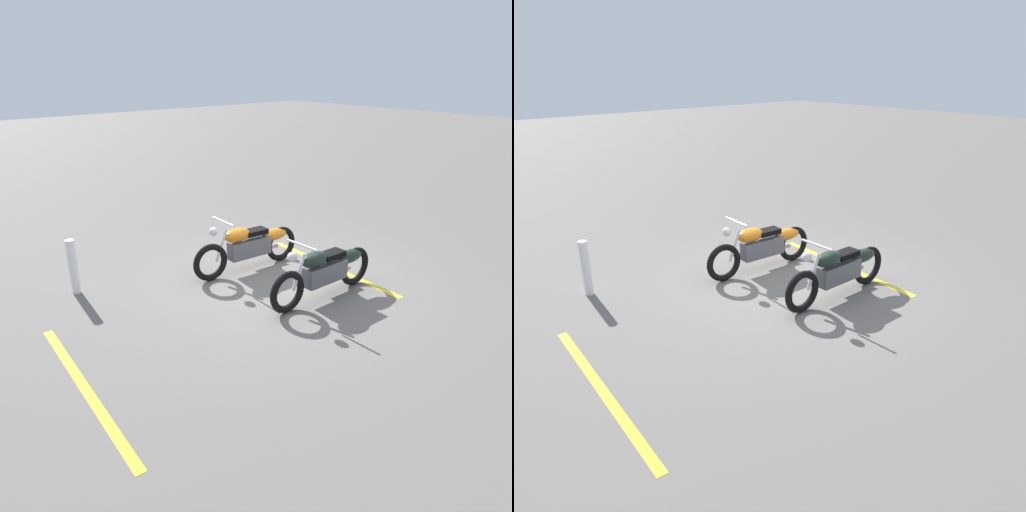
% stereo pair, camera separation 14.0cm
% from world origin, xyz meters
% --- Properties ---
extents(ground_plane, '(60.00, 60.00, 0.00)m').
position_xyz_m(ground_plane, '(0.00, 0.00, 0.00)').
color(ground_plane, '#66605B').
extents(motorcycle_bright_foreground, '(2.23, 0.62, 1.04)m').
position_xyz_m(motorcycle_bright_foreground, '(0.09, -0.83, 0.46)').
color(motorcycle_bright_foreground, black).
rests_on(motorcycle_bright_foreground, ground).
extents(motorcycle_dark_foreground, '(2.23, 0.62, 1.04)m').
position_xyz_m(motorcycle_dark_foreground, '(-0.10, 0.83, 0.46)').
color(motorcycle_dark_foreground, black).
rests_on(motorcycle_dark_foreground, ground).
extents(bollard_post, '(0.14, 0.14, 0.92)m').
position_xyz_m(bollard_post, '(2.91, -1.93, 0.46)').
color(bollard_post, white).
rests_on(bollard_post, ground).
extents(parking_stripe_near, '(0.37, 3.20, 0.01)m').
position_xyz_m(parking_stripe_near, '(-1.12, 0.09, 0.00)').
color(parking_stripe_near, yellow).
rests_on(parking_stripe_near, ground).
extents(parking_stripe_mid, '(0.37, 3.20, 0.01)m').
position_xyz_m(parking_stripe_mid, '(3.85, 0.64, 0.00)').
color(parking_stripe_mid, yellow).
rests_on(parking_stripe_mid, ground).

